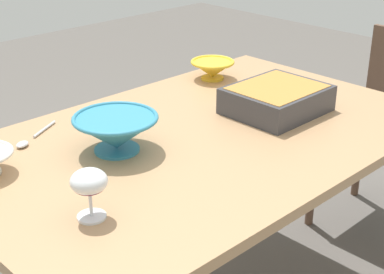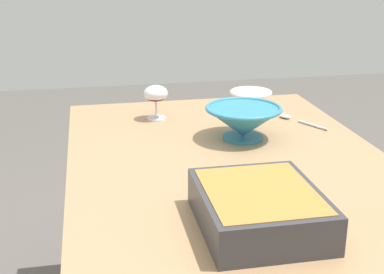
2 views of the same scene
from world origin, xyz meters
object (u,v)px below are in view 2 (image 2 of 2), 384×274
object	(u,v)px
casserole_dish	(259,207)
serving_bowl	(251,98)
dining_table	(238,196)
wine_glass	(156,95)
serving_spoon	(293,119)
small_bowl	(243,121)

from	to	relation	value
casserole_dish	serving_bowl	world-z (taller)	casserole_dish
dining_table	serving_bowl	bearing A→B (deg)	-19.99
dining_table	casserole_dish	xyz separation A→B (m)	(-0.31, 0.04, 0.13)
wine_glass	serving_spoon	bearing A→B (deg)	-103.23
casserole_dish	serving_spoon	xyz separation A→B (m)	(0.70, -0.35, -0.04)
casserole_dish	serving_bowl	size ratio (longest dim) A/B	1.91
dining_table	small_bowl	bearing A→B (deg)	-18.70
wine_glass	serving_bowl	size ratio (longest dim) A/B	0.77
dining_table	serving_bowl	xyz separation A→B (m)	(0.58, -0.21, 0.12)
dining_table	wine_glass	distance (m)	0.55
casserole_dish	small_bowl	size ratio (longest dim) A/B	1.26
small_bowl	serving_bowl	size ratio (longest dim) A/B	1.51
dining_table	small_bowl	world-z (taller)	small_bowl
dining_table	serving_bowl	world-z (taller)	serving_bowl
dining_table	wine_glass	world-z (taller)	wine_glass
small_bowl	serving_spoon	distance (m)	0.27
wine_glass	small_bowl	size ratio (longest dim) A/B	0.51
serving_bowl	wine_glass	bearing A→B (deg)	101.56
dining_table	wine_glass	size ratio (longest dim) A/B	12.02
small_bowl	serving_bowl	xyz separation A→B (m)	(0.33, -0.13, -0.02)
casserole_dish	serving_spoon	world-z (taller)	casserole_dish
small_bowl	serving_bowl	bearing A→B (deg)	-20.94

